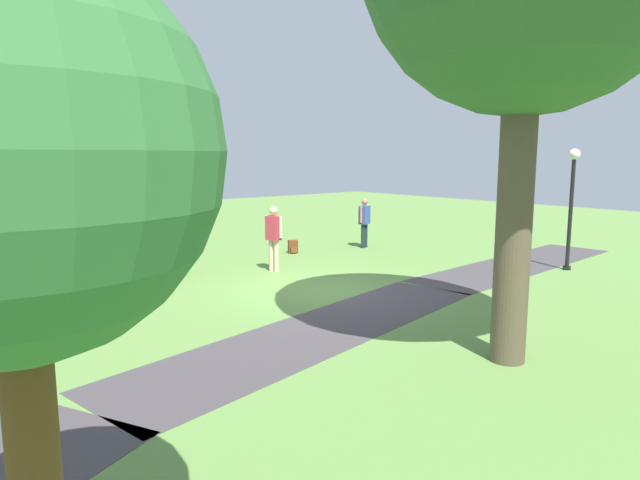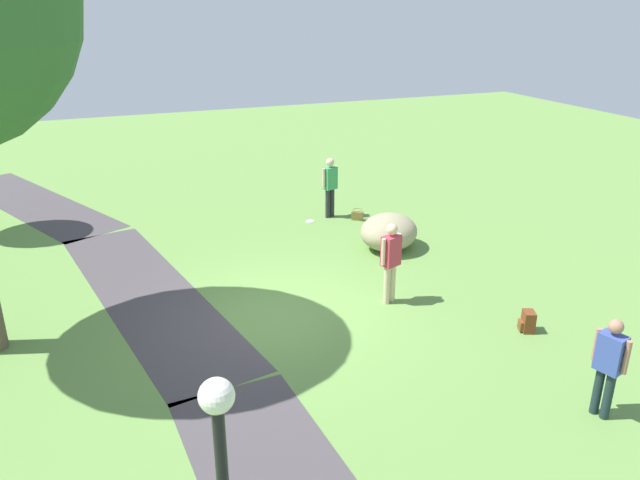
# 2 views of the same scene
# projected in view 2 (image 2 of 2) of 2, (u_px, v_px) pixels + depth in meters

# --- Properties ---
(ground_plane) EXTENTS (48.00, 48.00, 0.00)m
(ground_plane) POSITION_uv_depth(u_px,v_px,m) (273.00, 316.00, 11.87)
(ground_plane) COLOR #5F8840
(footpath_segment_mid) EXTENTS (8.20, 3.26, 0.01)m
(footpath_segment_mid) POSITION_uv_depth(u_px,v_px,m) (147.00, 293.00, 12.78)
(footpath_segment_mid) COLOR #433D40
(footpath_segment_mid) RESTS_ON ground
(footpath_segment_far) EXTENTS (8.03, 5.06, 0.01)m
(footpath_segment_far) POSITION_uv_depth(u_px,v_px,m) (33.00, 203.00, 18.47)
(footpath_segment_far) COLOR #433D40
(footpath_segment_far) RESTS_ON ground
(lawn_boulder) EXTENTS (2.05, 2.07, 0.86)m
(lawn_boulder) POSITION_uv_depth(u_px,v_px,m) (389.00, 232.00, 14.94)
(lawn_boulder) COLOR gray
(lawn_boulder) RESTS_ON ground
(woman_with_handbag) EXTENTS (0.33, 0.50, 1.69)m
(woman_with_handbag) POSITION_uv_depth(u_px,v_px,m) (330.00, 183.00, 16.93)
(woman_with_handbag) COLOR #272C2C
(woman_with_handbag) RESTS_ON ground
(man_near_boulder) EXTENTS (0.50, 0.33, 1.59)m
(man_near_boulder) POSITION_uv_depth(u_px,v_px,m) (609.00, 362.00, 8.70)
(man_near_boulder) COLOR #1A2C2E
(man_near_boulder) RESTS_ON ground
(passerby_on_path) EXTENTS (0.35, 0.50, 1.68)m
(passerby_on_path) POSITION_uv_depth(u_px,v_px,m) (391.00, 258.00, 12.06)
(passerby_on_path) COLOR beige
(passerby_on_path) RESTS_ON ground
(handbag_on_grass) EXTENTS (0.38, 0.38, 0.31)m
(handbag_on_grass) POSITION_uv_depth(u_px,v_px,m) (357.00, 215.00, 16.98)
(handbag_on_grass) COLOR brown
(handbag_on_grass) RESTS_ON ground
(backpack_by_boulder) EXTENTS (0.33, 0.33, 0.40)m
(backpack_by_boulder) POSITION_uv_depth(u_px,v_px,m) (392.00, 222.00, 16.30)
(backpack_by_boulder) COLOR brown
(backpack_by_boulder) RESTS_ON ground
(spare_backpack_on_lawn) EXTENTS (0.34, 0.33, 0.40)m
(spare_backpack_on_lawn) POSITION_uv_depth(u_px,v_px,m) (528.00, 322.00, 11.25)
(spare_backpack_on_lawn) COLOR brown
(spare_backpack_on_lawn) RESTS_ON ground
(frisbee_on_grass) EXTENTS (0.22, 0.22, 0.02)m
(frisbee_on_grass) POSITION_uv_depth(u_px,v_px,m) (310.00, 221.00, 16.90)
(frisbee_on_grass) COLOR white
(frisbee_on_grass) RESTS_ON ground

